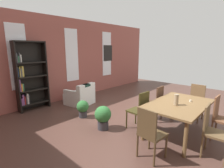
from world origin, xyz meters
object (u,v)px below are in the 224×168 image
(dining_table, at_px, (179,106))
(dining_chair_head_left, at_px, (150,132))
(dining_chair_far_left, at_px, (140,109))
(dining_chair_near_left, at_px, (212,130))
(dining_chair_near_right, at_px, (221,117))
(potted_plant_corner, at_px, (83,108))
(vase_on_table, at_px, (176,100))
(dining_chair_far_right, at_px, (156,102))
(armchair_white, at_px, (80,96))
(bookshelf_tall, at_px, (29,77))
(potted_plant_by_shelf, at_px, (103,116))
(dining_chair_head_right, at_px, (196,101))

(dining_table, height_order, dining_chair_head_left, dining_chair_head_left)
(dining_table, bearing_deg, dining_chair_far_left, 116.93)
(dining_chair_near_left, height_order, dining_chair_near_right, same)
(dining_chair_far_left, xyz_separation_m, potted_plant_corner, (-0.46, 1.61, -0.24))
(vase_on_table, relative_size, dining_chair_far_right, 0.25)
(dining_chair_far_right, xyz_separation_m, potted_plant_corner, (-1.23, 1.61, -0.24))
(dining_table, bearing_deg, dining_chair_far_right, 63.20)
(vase_on_table, distance_m, armchair_white, 3.41)
(dining_chair_far_right, bearing_deg, dining_chair_near_right, -90.01)
(dining_chair_near_left, xyz_separation_m, dining_chair_far_left, (-0.00, 1.53, 0.00))
(dining_chair_head_left, distance_m, bookshelf_tall, 4.12)
(dining_chair_near_left, bearing_deg, vase_on_table, 74.97)
(potted_plant_by_shelf, bearing_deg, vase_on_table, -61.01)
(dining_chair_near_right, relative_size, potted_plant_corner, 1.93)
(potted_plant_corner, bearing_deg, dining_chair_far_right, -52.53)
(dining_chair_far_right, bearing_deg, dining_chair_far_left, 179.99)
(dining_chair_far_right, distance_m, dining_chair_head_left, 1.78)
(dining_chair_head_left, relative_size, armchair_white, 1.02)
(vase_on_table, distance_m, dining_chair_near_left, 0.87)
(potted_plant_corner, bearing_deg, dining_chair_near_right, -68.56)
(dining_chair_far_right, height_order, dining_chair_head_left, same)
(vase_on_table, xyz_separation_m, dining_chair_near_right, (0.57, -0.76, -0.35))
(dining_chair_near_left, xyz_separation_m, dining_chair_near_right, (0.77, 0.00, 0.00))
(dining_chair_near_right, relative_size, armchair_white, 1.02)
(dining_chair_far_left, relative_size, dining_chair_head_right, 1.00)
(dining_chair_far_left, relative_size, bookshelf_tall, 0.44)
(vase_on_table, xyz_separation_m, dining_chair_head_right, (1.41, -0.00, -0.35))
(dining_chair_near_left, distance_m, dining_chair_near_right, 0.77)
(dining_chair_near_left, bearing_deg, dining_chair_far_right, 63.15)
(dining_chair_near_left, height_order, dining_chair_far_left, same)
(dining_chair_head_right, distance_m, potted_plant_by_shelf, 2.63)
(vase_on_table, bearing_deg, dining_chair_head_left, 179.61)
(bookshelf_tall, bearing_deg, dining_chair_far_left, -70.70)
(dining_chair_head_left, bearing_deg, dining_chair_near_left, -42.62)
(dining_chair_far_left, height_order, dining_chair_far_right, same)
(dining_table, xyz_separation_m, bookshelf_tall, (-1.55, 4.08, 0.39))
(potted_plant_by_shelf, bearing_deg, dining_table, -55.69)
(dining_chair_far_left, distance_m, potted_plant_corner, 1.69)
(dining_chair_far_right, distance_m, armchair_white, 2.67)
(dining_chair_far_right, bearing_deg, dining_chair_head_right, -42.41)
(dining_chair_near_left, height_order, dining_chair_head_left, same)
(vase_on_table, xyz_separation_m, potted_plant_by_shelf, (-0.79, 1.43, -0.53))
(dining_chair_far_right, distance_m, potted_plant_corner, 2.04)
(dining_chair_near_right, bearing_deg, dining_table, 116.79)
(vase_on_table, relative_size, armchair_white, 0.26)
(dining_chair_near_left, xyz_separation_m, bookshelf_tall, (-1.16, 4.85, 0.55))
(dining_chair_near_left, height_order, potted_plant_by_shelf, dining_chair_near_left)
(dining_chair_near_right, distance_m, potted_plant_by_shelf, 2.58)
(dining_table, bearing_deg, armchair_white, 92.95)
(dining_chair_far_right, bearing_deg, dining_chair_near_left, -116.85)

